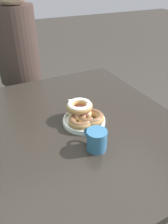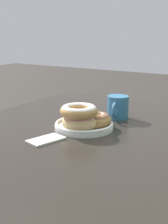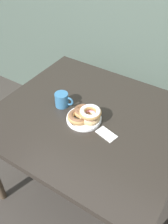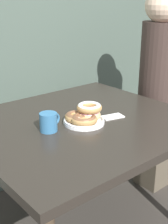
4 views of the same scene
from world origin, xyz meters
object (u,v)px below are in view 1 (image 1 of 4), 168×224
dining_table (74,135)px  donut_plate (83,115)px  napkin (76,104)px  person_figure (20,74)px  coffee_mug (96,139)px

dining_table → donut_plate: size_ratio=4.86×
donut_plate → napkin: size_ratio=1.83×
dining_table → napkin: bearing=-28.2°
dining_table → napkin: napkin is taller
dining_table → person_figure: 0.78m
dining_table → coffee_mug: size_ratio=9.44×
dining_table → donut_plate: 0.12m
donut_plate → person_figure: 0.80m
dining_table → coffee_mug: coffee_mug is taller
dining_table → coffee_mug: (-0.20, -0.01, 0.12)m
coffee_mug → napkin: (0.35, -0.07, -0.04)m
person_figure → napkin: 0.64m
coffee_mug → person_figure: (0.97, 0.09, -0.07)m
dining_table → person_figure: size_ratio=0.80×
donut_plate → coffee_mug: size_ratio=1.94×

